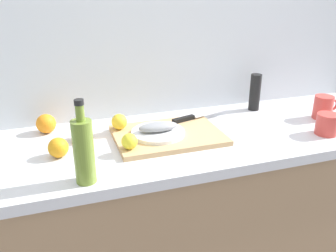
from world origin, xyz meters
The scene contains 15 objects.
back_wall centered at (0.00, 0.33, 1.25)m, with size 3.20×0.05×2.50m, color silver.
kitchen_counter centered at (0.00, 0.00, 0.45)m, with size 2.00×0.60×0.90m.
cutting_board centered at (-0.09, 0.01, 0.91)m, with size 0.43×0.31×0.02m, color tan.
white_plate centered at (-0.14, 0.01, 0.93)m, with size 0.21×0.21×0.01m, color white.
fish_fillet centered at (-0.14, 0.01, 0.95)m, with size 0.16×0.07×0.04m, color gray.
chef_knife centered at (0.06, 0.13, 0.93)m, with size 0.29×0.11×0.02m.
lemon_0 centered at (-0.27, -0.09, 0.95)m, with size 0.06×0.06×0.06m, color yellow.
lemon_1 centered at (-0.27, 0.11, 0.95)m, with size 0.06×0.06×0.06m, color yellow.
olive_oil_bottle centered at (-0.45, -0.23, 1.01)m, with size 0.06×0.06×0.27m.
coffee_mug_0 centered at (0.54, -0.16, 0.94)m, with size 0.13×0.09×0.09m.
coffee_mug_1 centered at (0.65, -0.01, 0.95)m, with size 0.13×0.09×0.11m.
orange_0 centered at (-0.56, 0.21, 0.94)m, with size 0.08×0.08×0.08m, color orange.
orange_1 centered at (-0.43, 0.09, 0.94)m, with size 0.08×0.08×0.08m, color orange.
orange_2 centered at (-0.52, -0.03, 0.94)m, with size 0.07×0.07×0.07m, color orange.
pepper_mill centered at (0.41, 0.20, 0.99)m, with size 0.05×0.05×0.18m, color black.
Camera 1 is at (-0.51, -1.24, 1.49)m, focal length 37.91 mm.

